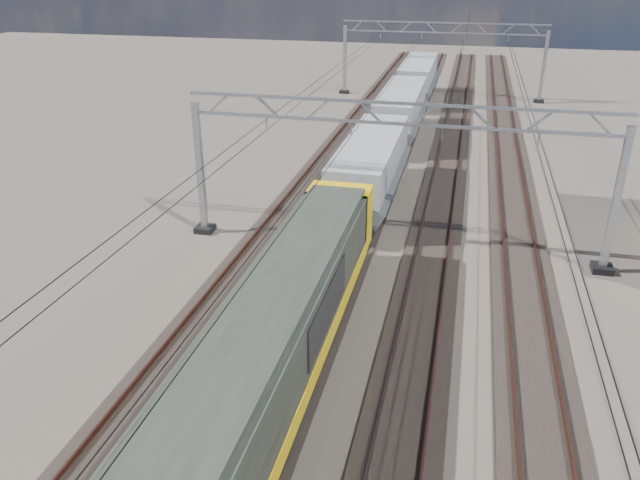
% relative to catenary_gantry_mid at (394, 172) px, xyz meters
% --- Properties ---
extents(ground, '(160.00, 160.00, 0.00)m').
position_rel_catenary_gantry_mid_xyz_m(ground, '(-0.00, -4.00, -3.91)').
color(ground, black).
rests_on(ground, ground).
extents(track_outer_west, '(2.60, 140.00, 0.30)m').
position_rel_catenary_gantry_mid_xyz_m(track_outer_west, '(-6.00, -4.00, -3.83)').
color(track_outer_west, black).
rests_on(track_outer_west, ground).
extents(track_loco, '(2.60, 140.00, 0.30)m').
position_rel_catenary_gantry_mid_xyz_m(track_loco, '(-2.00, -4.00, -3.83)').
color(track_loco, black).
rests_on(track_loco, ground).
extents(track_inner_east, '(2.60, 140.00, 0.30)m').
position_rel_catenary_gantry_mid_xyz_m(track_inner_east, '(2.00, -4.00, -3.83)').
color(track_inner_east, black).
rests_on(track_inner_east, ground).
extents(track_outer_east, '(2.60, 140.00, 0.30)m').
position_rel_catenary_gantry_mid_xyz_m(track_outer_east, '(6.00, -4.00, -3.83)').
color(track_outer_east, black).
rests_on(track_outer_east, ground).
extents(catenary_gantry_mid, '(19.90, 0.90, 7.11)m').
position_rel_catenary_gantry_mid_xyz_m(catenary_gantry_mid, '(0.00, 0.00, 0.00)').
color(catenary_gantry_mid, '#989EA5').
rests_on(catenary_gantry_mid, ground).
extents(catenary_gantry_far, '(19.90, 0.90, 7.11)m').
position_rel_catenary_gantry_mid_xyz_m(catenary_gantry_far, '(0.00, 36.00, 0.00)').
color(catenary_gantry_far, '#989EA5').
rests_on(catenary_gantry_far, ground).
extents(overhead_wires, '(12.03, 140.00, 0.53)m').
position_rel_catenary_gantry_mid_xyz_m(overhead_wires, '(-0.00, 4.00, 1.84)').
color(overhead_wires, black).
rests_on(overhead_wires, ground).
extents(locomotive, '(2.76, 21.10, 3.62)m').
position_rel_catenary_gantry_mid_xyz_m(locomotive, '(-2.00, -11.67, -1.58)').
color(locomotive, black).
rests_on(locomotive, ground).
extents(hopper_wagon_lead, '(3.38, 13.00, 3.25)m').
position_rel_catenary_gantry_mid_xyz_m(hopper_wagon_lead, '(-2.00, 6.02, -1.67)').
color(hopper_wagon_lead, black).
rests_on(hopper_wagon_lead, ground).
extents(hopper_wagon_mid, '(3.38, 13.00, 3.25)m').
position_rel_catenary_gantry_mid_xyz_m(hopper_wagon_mid, '(-2.00, 20.22, -1.67)').
color(hopper_wagon_mid, black).
rests_on(hopper_wagon_mid, ground).
extents(hopper_wagon_third, '(3.38, 13.00, 3.25)m').
position_rel_catenary_gantry_mid_xyz_m(hopper_wagon_third, '(-2.00, 34.42, -1.67)').
color(hopper_wagon_third, black).
rests_on(hopper_wagon_third, ground).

